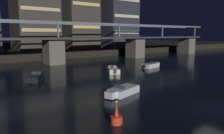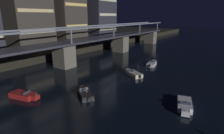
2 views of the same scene
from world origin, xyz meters
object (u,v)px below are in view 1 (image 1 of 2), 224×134
(speedboat_near_right, at_px, (151,65))
(channel_buoy, at_px, (116,118))
(speedboat_near_center, at_px, (35,78))
(speedboat_mid_right, at_px, (113,70))
(river_bridge, at_px, (53,46))
(tower_central, at_px, (33,0))
(speedboat_mid_center, at_px, (123,91))
(tower_east_low, at_px, (114,9))

(speedboat_near_right, bearing_deg, channel_buoy, -141.01)
(speedboat_near_center, relative_size, speedboat_mid_right, 0.98)
(river_bridge, xyz_separation_m, speedboat_mid_right, (4.14, -16.83, -3.77))
(river_bridge, relative_size, tower_central, 3.63)
(river_bridge, distance_m, speedboat_mid_center, 29.69)
(speedboat_mid_center, bearing_deg, tower_central, 83.33)
(speedboat_near_right, relative_size, speedboat_mid_right, 1.06)
(tower_east_low, xyz_separation_m, speedboat_near_right, (-14.51, -31.72, -14.84))
(tower_central, relative_size, speedboat_mid_center, 5.57)
(tower_central, xyz_separation_m, speedboat_near_center, (-11.01, -34.60, -16.00))
(speedboat_near_right, xyz_separation_m, channel_buoy, (-23.13, -18.73, 0.06))
(speedboat_near_center, height_order, speedboat_near_right, same)
(river_bridge, relative_size, tower_east_low, 3.95)
(speedboat_mid_center, distance_m, speedboat_mid_right, 14.65)
(tower_east_low, bearing_deg, channel_buoy, -126.73)
(speedboat_near_right, bearing_deg, speedboat_near_center, 177.87)
(speedboat_mid_center, height_order, speedboat_mid_right, same)
(speedboat_mid_right, relative_size, channel_buoy, 2.79)
(tower_east_low, bearing_deg, speedboat_mid_center, -125.91)
(speedboat_mid_right, bearing_deg, speedboat_near_right, 1.65)
(channel_buoy, bearing_deg, tower_east_low, 53.27)
(river_bridge, height_order, tower_east_low, tower_east_low)
(river_bridge, distance_m, speedboat_mid_right, 17.74)
(river_bridge, relative_size, speedboat_mid_right, 21.25)
(tower_central, distance_m, speedboat_mid_center, 51.02)
(tower_central, bearing_deg, speedboat_near_right, -71.29)
(river_bridge, xyz_separation_m, speedboat_near_right, (13.95, -16.55, -3.77))
(tower_east_low, bearing_deg, speedboat_near_center, -140.56)
(river_bridge, xyz_separation_m, speedboat_near_center, (-9.07, -15.69, -3.77))
(tower_central, xyz_separation_m, speedboat_mid_center, (-5.63, -48.12, -16.00))
(tower_central, distance_m, channel_buoy, 57.56)
(river_bridge, bearing_deg, tower_central, 84.13)
(speedboat_mid_right, distance_m, channel_buoy, 22.75)
(speedboat_near_right, distance_m, speedboat_mid_center, 21.71)
(tower_central, distance_m, speedboat_mid_right, 39.22)
(channel_buoy, bearing_deg, speedboat_near_right, 38.99)
(river_bridge, xyz_separation_m, channel_buoy, (-9.18, -35.27, -3.71))
(speedboat_mid_center, bearing_deg, speedboat_near_right, 35.68)
(speedboat_near_center, bearing_deg, river_bridge, 59.99)
(tower_east_low, xyz_separation_m, channel_buoy, (-37.64, -50.45, -14.78))
(speedboat_near_right, distance_m, channel_buoy, 29.76)
(speedboat_near_center, height_order, speedboat_mid_right, same)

